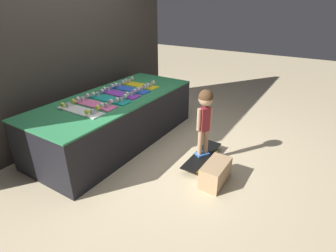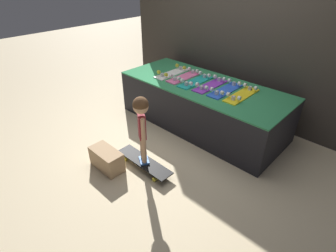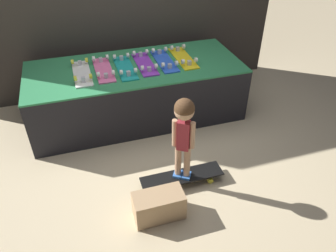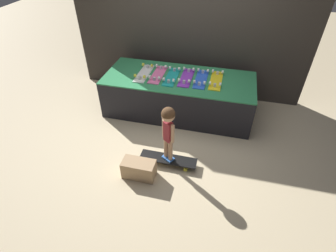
{
  "view_description": "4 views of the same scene",
  "coord_description": "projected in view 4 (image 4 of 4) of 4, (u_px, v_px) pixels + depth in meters",
  "views": [
    {
      "loc": [
        -2.45,
        -1.76,
        1.83
      ],
      "look_at": [
        0.04,
        -0.2,
        0.42
      ],
      "focal_mm": 28.0,
      "sensor_mm": 36.0,
      "label": 1
    },
    {
      "loc": [
        2.03,
        -2.2,
        2.1
      ],
      "look_at": [
        0.14,
        -0.23,
        0.4
      ],
      "focal_mm": 28.0,
      "sensor_mm": 36.0,
      "label": 2
    },
    {
      "loc": [
        -0.65,
        -2.72,
        2.29
      ],
      "look_at": [
        0.12,
        -0.24,
        0.4
      ],
      "focal_mm": 35.0,
      "sensor_mm": 36.0,
      "label": 3
    },
    {
      "loc": [
        0.74,
        -3.1,
        2.69
      ],
      "look_at": [
        0.05,
        -0.31,
        0.39
      ],
      "focal_mm": 28.0,
      "sensor_mm": 36.0,
      "label": 4
    }
  ],
  "objects": [
    {
      "name": "skateboard_teal_on_rack",
      "position": [
        172.0,
        76.0,
        4.24
      ],
      "size": [
        0.19,
        0.62,
        0.09
      ],
      "color": "teal",
      "rests_on": "display_rack"
    },
    {
      "name": "skateboard_pink_on_rack",
      "position": [
        158.0,
        74.0,
        4.3
      ],
      "size": [
        0.19,
        0.62,
        0.09
      ],
      "color": "pink",
      "rests_on": "display_rack"
    },
    {
      "name": "skateboard_yellow_on_rack",
      "position": [
        216.0,
        80.0,
        4.14
      ],
      "size": [
        0.19,
        0.62,
        0.09
      ],
      "color": "yellow",
      "rests_on": "display_rack"
    },
    {
      "name": "skateboard_blue_on_rack",
      "position": [
        201.0,
        79.0,
        4.18
      ],
      "size": [
        0.19,
        0.62,
        0.09
      ],
      "color": "blue",
      "rests_on": "display_rack"
    },
    {
      "name": "child",
      "position": [
        168.0,
        125.0,
        3.23
      ],
      "size": [
        0.19,
        0.17,
        0.84
      ],
      "rotation": [
        0.0,
        0.0,
        -0.55
      ],
      "color": "#3870C6",
      "rests_on": "skateboard_on_floor"
    },
    {
      "name": "skateboard_on_floor",
      "position": [
        168.0,
        159.0,
        3.61
      ],
      "size": [
        0.79,
        0.2,
        0.09
      ],
      "color": "black",
      "rests_on": "ground_plane"
    },
    {
      "name": "display_rack",
      "position": [
        179.0,
        95.0,
        4.45
      ],
      "size": [
        2.44,
        1.02,
        0.65
      ],
      "color": "black",
      "rests_on": "ground_plane"
    },
    {
      "name": "skateboard_white_on_rack",
      "position": [
        144.0,
        73.0,
        4.33
      ],
      "size": [
        0.19,
        0.62,
        0.09
      ],
      "color": "white",
      "rests_on": "display_rack"
    },
    {
      "name": "storage_box",
      "position": [
        139.0,
        169.0,
        3.41
      ],
      "size": [
        0.43,
        0.22,
        0.25
      ],
      "color": "tan",
      "rests_on": "ground_plane"
    },
    {
      "name": "back_wall",
      "position": [
        189.0,
        26.0,
        4.42
      ],
      "size": [
        4.13,
        0.1,
        2.51
      ],
      "color": "#332D28",
      "rests_on": "ground_plane"
    },
    {
      "name": "skateboard_purple_on_rack",
      "position": [
        186.0,
        77.0,
        4.22
      ],
      "size": [
        0.19,
        0.62,
        0.09
      ],
      "color": "purple",
      "rests_on": "display_rack"
    },
    {
      "name": "ground_plane",
      "position": [
        170.0,
        133.0,
        4.17
      ],
      "size": [
        16.0,
        16.0,
        0.0
      ],
      "primitive_type": "plane",
      "color": "beige"
    }
  ]
}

